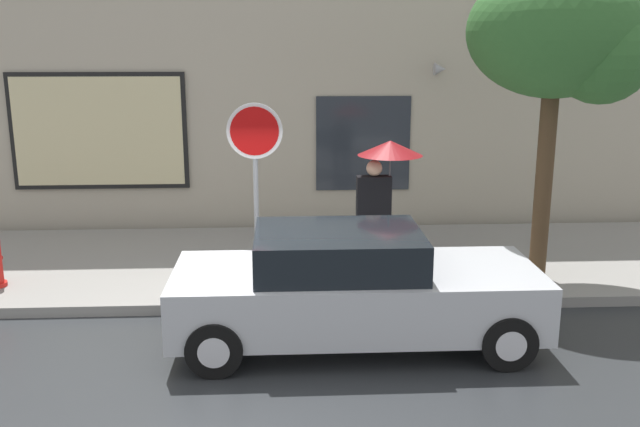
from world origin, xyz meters
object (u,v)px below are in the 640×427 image
object	(u,v)px
parked_car	(353,289)
pedestrian_with_umbrella	(384,170)
street_tree	(565,38)
stop_sign	(255,160)

from	to	relation	value
parked_car	pedestrian_with_umbrella	xyz separation A→B (m)	(0.68, 2.23, 1.04)
street_tree	stop_sign	bearing A→B (deg)	-176.02
stop_sign	pedestrian_with_umbrella	bearing A→B (deg)	20.58
pedestrian_with_umbrella	street_tree	bearing A→B (deg)	-9.54
pedestrian_with_umbrella	street_tree	size ratio (longest dim) A/B	0.45
pedestrian_with_umbrella	stop_sign	xyz separation A→B (m)	(-1.88, -0.70, 0.28)
street_tree	stop_sign	world-z (taller)	street_tree
parked_car	pedestrian_with_umbrella	world-z (taller)	pedestrian_with_umbrella
parked_car	stop_sign	size ratio (longest dim) A/B	1.65
street_tree	pedestrian_with_umbrella	bearing A→B (deg)	170.46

